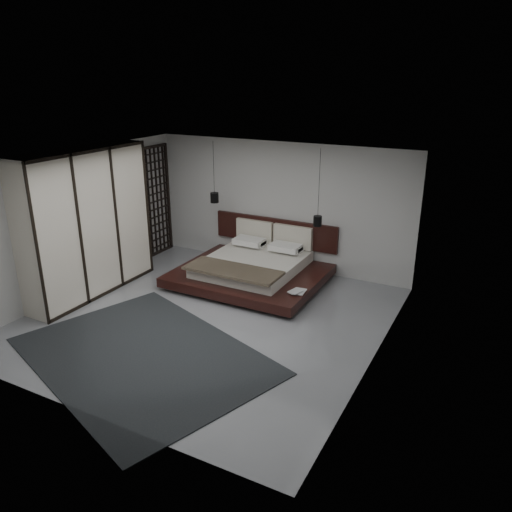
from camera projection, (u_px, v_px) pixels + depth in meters
The scene contains 14 objects.
floor at pixel (208, 318), 8.98m from camera, with size 6.00×6.00×0.00m, color gray.
ceiling at pixel (202, 162), 8.02m from camera, with size 6.00×6.00×0.00m, color white.
wall_back at pixel (280, 206), 11.00m from camera, with size 6.00×6.00×0.00m, color #B5B5B2.
wall_front at pixel (69, 316), 6.00m from camera, with size 6.00×6.00×0.00m, color #B5B5B2.
wall_left at pixel (77, 222), 9.81m from camera, with size 6.00×6.00×0.00m, color #B5B5B2.
wall_right at pixel (380, 276), 7.19m from camera, with size 6.00×6.00×0.00m, color #B5B5B2.
lattice_screen at pixel (158, 201), 11.86m from camera, with size 0.05×0.90×2.60m, color black.
bed at pixel (253, 268), 10.50m from camera, with size 2.96×2.46×1.11m.
book_lower at pixel (293, 291), 9.41m from camera, with size 0.23×0.32×0.03m, color #99724C.
book_upper at pixel (291, 290), 9.38m from camera, with size 0.20×0.27×0.02m, color #99724C.
pendant_left at pixel (215, 197), 10.99m from camera, with size 0.18×0.18×1.34m.
pendant_right at pixel (318, 221), 10.00m from camera, with size 0.17×0.17×1.55m.
wardrobe at pixel (86, 223), 9.62m from camera, with size 0.68×2.90×2.85m.
rug at pixel (143, 356), 7.77m from camera, with size 3.94×2.81×0.02m, color black.
Camera 1 is at (4.50, -6.73, 4.14)m, focal length 35.00 mm.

